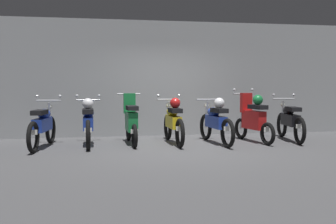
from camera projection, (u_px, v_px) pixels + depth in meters
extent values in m
plane|color=#4C4C4F|center=(179.00, 148.00, 8.39)|extent=(80.00, 80.00, 0.00)
cube|color=gray|center=(162.00, 79.00, 10.56)|extent=(16.00, 0.30, 3.08)
torus|color=black|center=(51.00, 130.00, 9.07)|extent=(0.18, 0.66, 0.65)
torus|color=black|center=(33.00, 137.00, 7.78)|extent=(0.18, 0.66, 0.65)
cube|color=#1E389E|center=(42.00, 125.00, 8.41)|extent=(0.34, 0.86, 0.28)
ellipsoid|color=#1E389E|center=(44.00, 114.00, 8.55)|extent=(0.32, 0.47, 0.22)
cube|color=black|center=(39.00, 112.00, 8.21)|extent=(0.31, 0.55, 0.10)
cylinder|color=#B7BABF|center=(49.00, 101.00, 8.92)|extent=(0.56, 0.12, 0.04)
sphere|color=#B7BABF|center=(37.00, 96.00, 8.90)|extent=(0.07, 0.07, 0.07)
sphere|color=#B7BABF|center=(60.00, 96.00, 8.92)|extent=(0.07, 0.07, 0.07)
cylinder|color=#B7BABF|center=(50.00, 116.00, 9.00)|extent=(0.08, 0.17, 0.65)
sphere|color=silver|center=(50.00, 107.00, 8.98)|extent=(0.12, 0.12, 0.12)
cube|color=white|center=(33.00, 132.00, 7.79)|extent=(0.16, 0.03, 0.10)
torus|color=black|center=(89.00, 128.00, 9.40)|extent=(0.10, 0.65, 0.65)
torus|color=black|center=(88.00, 135.00, 8.13)|extent=(0.10, 0.65, 0.65)
cube|color=#1E389E|center=(88.00, 123.00, 8.75)|extent=(0.24, 0.84, 0.28)
ellipsoid|color=#1E389E|center=(88.00, 113.00, 8.89)|extent=(0.27, 0.44, 0.22)
cube|color=black|center=(88.00, 111.00, 8.55)|extent=(0.25, 0.52, 0.10)
cylinder|color=#B7BABF|center=(88.00, 100.00, 9.25)|extent=(0.56, 0.05, 0.04)
sphere|color=#B7BABF|center=(77.00, 96.00, 9.19)|extent=(0.07, 0.07, 0.07)
sphere|color=#B7BABF|center=(99.00, 96.00, 9.29)|extent=(0.07, 0.07, 0.07)
cylinder|color=#B7BABF|center=(88.00, 115.00, 9.33)|extent=(0.06, 0.16, 0.65)
sphere|color=silver|center=(88.00, 106.00, 9.31)|extent=(0.12, 0.12, 0.12)
cube|color=white|center=(88.00, 130.00, 8.15)|extent=(0.16, 0.02, 0.10)
sphere|color=silver|center=(88.00, 104.00, 8.54)|extent=(0.24, 0.24, 0.24)
torus|color=black|center=(129.00, 130.00, 9.52)|extent=(0.11, 0.53, 0.53)
torus|color=black|center=(135.00, 136.00, 8.40)|extent=(0.11, 0.53, 0.53)
cube|color=#197238|center=(131.00, 121.00, 8.94)|extent=(0.25, 0.74, 0.44)
cube|color=#197238|center=(129.00, 103.00, 9.25)|extent=(0.28, 0.13, 0.48)
cube|color=black|center=(132.00, 108.00, 8.76)|extent=(0.26, 0.53, 0.10)
cylinder|color=#B7BABF|center=(129.00, 94.00, 9.37)|extent=(0.56, 0.06, 0.04)
cylinder|color=#B7BABF|center=(129.00, 113.00, 9.45)|extent=(0.06, 0.15, 0.85)
sphere|color=silver|center=(129.00, 100.00, 9.42)|extent=(0.12, 0.12, 0.12)
cube|color=white|center=(134.00, 131.00, 8.42)|extent=(0.16, 0.02, 0.10)
torus|color=black|center=(168.00, 127.00, 9.68)|extent=(0.11, 0.65, 0.65)
torus|color=black|center=(180.00, 133.00, 8.41)|extent=(0.11, 0.65, 0.65)
cube|color=gold|center=(173.00, 122.00, 9.03)|extent=(0.24, 0.84, 0.28)
ellipsoid|color=gold|center=(172.00, 112.00, 9.17)|extent=(0.27, 0.45, 0.22)
cube|color=black|center=(175.00, 110.00, 8.83)|extent=(0.25, 0.53, 0.10)
cylinder|color=#B7BABF|center=(169.00, 99.00, 9.53)|extent=(0.56, 0.05, 0.04)
sphere|color=#B7BABF|center=(158.00, 96.00, 9.47)|extent=(0.07, 0.07, 0.07)
sphere|color=#B7BABF|center=(179.00, 95.00, 9.57)|extent=(0.07, 0.07, 0.07)
cylinder|color=#B7BABF|center=(168.00, 114.00, 9.61)|extent=(0.06, 0.16, 0.65)
sphere|color=silver|center=(168.00, 105.00, 9.59)|extent=(0.12, 0.12, 0.12)
cube|color=white|center=(180.00, 129.00, 8.43)|extent=(0.16, 0.02, 0.10)
sphere|color=red|center=(175.00, 103.00, 8.82)|extent=(0.24, 0.24, 0.24)
torus|color=black|center=(206.00, 127.00, 9.66)|extent=(0.16, 0.66, 0.65)
torus|color=black|center=(228.00, 133.00, 8.41)|extent=(0.16, 0.66, 0.65)
cube|color=#1E389E|center=(216.00, 122.00, 9.02)|extent=(0.31, 0.85, 0.28)
ellipsoid|color=#1E389E|center=(213.00, 112.00, 9.15)|extent=(0.30, 0.46, 0.22)
cube|color=black|center=(219.00, 110.00, 8.82)|extent=(0.29, 0.54, 0.10)
cylinder|color=#B7BABF|center=(207.00, 100.00, 9.51)|extent=(0.56, 0.09, 0.04)
cylinder|color=#B7BABF|center=(206.00, 114.00, 9.58)|extent=(0.07, 0.16, 0.65)
sphere|color=silver|center=(207.00, 105.00, 9.57)|extent=(0.12, 0.12, 0.12)
cube|color=white|center=(227.00, 129.00, 8.43)|extent=(0.16, 0.03, 0.10)
sphere|color=silver|center=(219.00, 103.00, 8.81)|extent=(0.24, 0.24, 0.24)
torus|color=black|center=(241.00, 128.00, 9.85)|extent=(0.19, 0.54, 0.53)
torus|color=black|center=(268.00, 134.00, 8.78)|extent=(0.19, 0.54, 0.53)
cube|color=red|center=(254.00, 120.00, 9.30)|extent=(0.35, 0.76, 0.44)
cube|color=red|center=(246.00, 103.00, 9.59)|extent=(0.30, 0.17, 0.48)
cube|color=black|center=(258.00, 107.00, 9.12)|extent=(0.33, 0.56, 0.10)
cylinder|color=#B7BABF|center=(243.00, 94.00, 9.70)|extent=(0.56, 0.14, 0.04)
sphere|color=#B7BABF|center=(234.00, 90.00, 9.60)|extent=(0.07, 0.07, 0.07)
sphere|color=#B7BABF|center=(252.00, 90.00, 9.79)|extent=(0.07, 0.07, 0.07)
cylinder|color=#B7BABF|center=(242.00, 112.00, 9.78)|extent=(0.08, 0.16, 0.85)
sphere|color=silver|center=(242.00, 100.00, 9.75)|extent=(0.12, 0.12, 0.12)
cube|color=white|center=(267.00, 129.00, 8.79)|extent=(0.16, 0.04, 0.10)
sphere|color=#197238|center=(258.00, 100.00, 9.11)|extent=(0.24, 0.24, 0.24)
torus|color=black|center=(282.00, 125.00, 10.18)|extent=(0.19, 0.66, 0.65)
torus|color=black|center=(300.00, 131.00, 8.88)|extent=(0.19, 0.66, 0.65)
cube|color=black|center=(290.00, 120.00, 9.52)|extent=(0.34, 0.86, 0.28)
ellipsoid|color=black|center=(288.00, 111.00, 9.65)|extent=(0.32, 0.47, 0.22)
cube|color=black|center=(293.00, 109.00, 9.31)|extent=(0.32, 0.55, 0.10)
cylinder|color=#B7BABF|center=(284.00, 99.00, 10.02)|extent=(0.56, 0.12, 0.04)
sphere|color=#B7BABF|center=(274.00, 95.00, 10.01)|extent=(0.07, 0.07, 0.07)
sphere|color=#B7BABF|center=(294.00, 95.00, 10.02)|extent=(0.07, 0.07, 0.07)
cylinder|color=#B7BABF|center=(283.00, 113.00, 10.10)|extent=(0.08, 0.17, 0.65)
sphere|color=silver|center=(283.00, 104.00, 10.09)|extent=(0.12, 0.12, 0.12)
cube|color=white|center=(299.00, 126.00, 8.90)|extent=(0.16, 0.04, 0.10)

